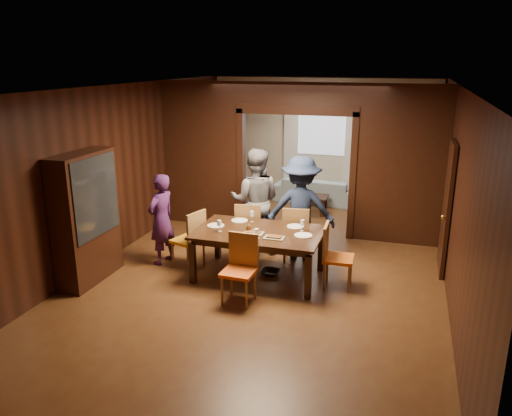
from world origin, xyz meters
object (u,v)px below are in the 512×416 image
(person_grey, at_px, (255,201))
(person_navy, at_px, (301,209))
(chair_near, at_px, (239,270))
(chair_left, at_px, (188,238))
(hutch, at_px, (86,218))
(chair_far_l, at_px, (249,228))
(dining_table, at_px, (259,254))
(coffee_table, at_px, (309,204))
(person_purple, at_px, (161,219))
(chair_far_r, at_px, (296,233))
(chair_right, at_px, (339,256))
(sofa, at_px, (317,190))

(person_grey, xyz_separation_m, person_navy, (0.84, -0.12, -0.03))
(chair_near, bearing_deg, chair_left, 143.89)
(chair_left, distance_m, hutch, 1.62)
(chair_far_l, bearing_deg, dining_table, 107.46)
(hutch, bearing_deg, coffee_table, 59.92)
(person_purple, relative_size, chair_far_r, 1.57)
(chair_far_l, distance_m, chair_near, 1.78)
(person_purple, xyz_separation_m, chair_near, (1.68, -0.97, -0.28))
(chair_left, bearing_deg, coffee_table, 176.41)
(person_purple, xyz_separation_m, chair_left, (0.47, -0.01, -0.28))
(chair_right, bearing_deg, chair_left, 86.55)
(dining_table, bearing_deg, person_purple, 177.62)
(chair_right, bearing_deg, dining_table, 88.17)
(dining_table, bearing_deg, person_navy, 64.05)
(chair_far_l, distance_m, chair_far_r, 0.83)
(coffee_table, bearing_deg, person_purple, -117.12)
(chair_near, relative_size, hutch, 0.48)
(dining_table, distance_m, chair_left, 1.24)
(person_navy, relative_size, hutch, 0.89)
(person_purple, distance_m, hutch, 1.22)
(sofa, distance_m, chair_near, 5.40)
(person_grey, height_order, sofa, person_grey)
(sofa, distance_m, chair_far_r, 3.67)
(chair_near, height_order, hutch, hutch)
(person_purple, xyz_separation_m, person_navy, (2.16, 0.86, 0.13))
(chair_left, height_order, hutch, hutch)
(coffee_table, height_order, chair_near, chair_near)
(person_purple, bearing_deg, chair_right, 103.55)
(chair_far_l, height_order, hutch, hutch)
(chair_right, height_order, chair_far_l, same)
(person_grey, xyz_separation_m, chair_right, (1.62, -1.04, -0.44))
(hutch, bearing_deg, person_grey, 42.38)
(sofa, distance_m, chair_left, 4.64)
(chair_right, bearing_deg, sofa, 11.82)
(dining_table, bearing_deg, person_grey, 109.88)
(person_navy, bearing_deg, hutch, 22.61)
(chair_near, bearing_deg, chair_far_r, 78.27)
(hutch, bearing_deg, chair_far_l, 39.42)
(person_navy, height_order, coffee_table, person_navy)
(coffee_table, bearing_deg, person_grey, -100.71)
(person_purple, distance_m, chair_left, 0.55)
(chair_right, xyz_separation_m, chair_near, (-1.26, -0.91, 0.00))
(chair_left, bearing_deg, sofa, -179.68)
(person_grey, distance_m, chair_left, 1.38)
(chair_right, relative_size, chair_far_r, 1.00)
(person_navy, bearing_deg, sofa, -93.15)
(coffee_table, relative_size, chair_far_r, 0.82)
(chair_right, bearing_deg, person_grey, 54.85)
(person_purple, bearing_deg, chair_left, 103.04)
(chair_left, height_order, chair_right, same)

